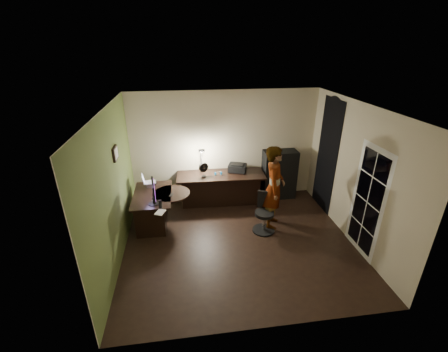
{
  "coord_description": "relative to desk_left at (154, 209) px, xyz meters",
  "views": [
    {
      "loc": [
        -0.99,
        -4.85,
        3.71
      ],
      "look_at": [
        -0.15,
        1.05,
        1.0
      ],
      "focal_mm": 24.0,
      "sensor_mm": 36.0,
      "label": 1
    }
  ],
  "objects": [
    {
      "name": "french_door",
      "position": [
        3.94,
        -1.46,
        0.68
      ],
      "size": [
        0.02,
        0.92,
        2.1
      ],
      "primitive_type": "cube",
      "color": "white",
      "rests_on": "floor"
    },
    {
      "name": "desk_lamp",
      "position": [
        1.12,
        0.92,
        0.77
      ],
      "size": [
        0.23,
        0.34,
        0.68
      ],
      "primitive_type": "cube",
      "rotation": [
        0.0,
        0.0,
        0.24
      ],
      "color": "black",
      "rests_on": "desk_right"
    },
    {
      "name": "cabinet",
      "position": [
        3.07,
        0.87,
        0.25
      ],
      "size": [
        0.83,
        0.42,
        1.24
      ],
      "primitive_type": "cube",
      "rotation": [
        0.0,
        0.0,
        0.01
      ],
      "color": "black",
      "rests_on": "floor"
    },
    {
      "name": "speaker",
      "position": [
        0.2,
        -0.61,
        0.45
      ],
      "size": [
        0.08,
        0.08,
        0.17
      ],
      "primitive_type": "cylinder",
      "rotation": [
        0.0,
        0.0,
        -0.14
      ],
      "color": "black",
      "rests_on": "desk_left"
    },
    {
      "name": "mouse",
      "position": [
        0.05,
        -0.31,
        0.39
      ],
      "size": [
        0.1,
        0.12,
        0.04
      ],
      "primitive_type": "ellipsoid",
      "rotation": [
        0.0,
        0.0,
        -0.42
      ],
      "color": "silver",
      "rests_on": "desk_left"
    },
    {
      "name": "ceiling",
      "position": [
        1.71,
        -0.91,
        2.33
      ],
      "size": [
        4.5,
        4.0,
        0.01
      ],
      "primitive_type": "cube",
      "color": "silver",
      "rests_on": "floor"
    },
    {
      "name": "arched_doorway",
      "position": [
        3.95,
        0.24,
        0.93
      ],
      "size": [
        0.01,
        0.9,
        2.6
      ],
      "primitive_type": "cube",
      "color": "black",
      "rests_on": "floor"
    },
    {
      "name": "printer",
      "position": [
        1.98,
        0.83,
        0.52
      ],
      "size": [
        0.5,
        0.45,
        0.19
      ],
      "primitive_type": "cube",
      "rotation": [
        0.0,
        0.0,
        -0.36
      ],
      "color": "black",
      "rests_on": "desk_right"
    },
    {
      "name": "wall_right",
      "position": [
        3.96,
        -0.91,
        0.98
      ],
      "size": [
        0.01,
        4.0,
        2.7
      ],
      "primitive_type": "cube",
      "color": "#B9AC8C",
      "rests_on": "floor"
    },
    {
      "name": "phone",
      "position": [
        0.4,
        -0.1,
        0.37
      ],
      "size": [
        0.11,
        0.15,
        0.01
      ],
      "primitive_type": "cube",
      "rotation": [
        0.0,
        0.0,
        -0.29
      ],
      "color": "black",
      "rests_on": "desk_left"
    },
    {
      "name": "headphones",
      "position": [
        1.49,
        0.67,
        0.47
      ],
      "size": [
        0.19,
        0.11,
        0.08
      ],
      "primitive_type": "cube",
      "rotation": [
        0.0,
        0.0,
        0.25
      ],
      "color": "navy",
      "rests_on": "desk_right"
    },
    {
      "name": "notepad",
      "position": [
        0.21,
        -0.77,
        0.37
      ],
      "size": [
        0.23,
        0.26,
        0.01
      ],
      "primitive_type": "cube",
      "rotation": [
        0.0,
        0.0,
        -0.38
      ],
      "color": "silver",
      "rests_on": "desk_left"
    },
    {
      "name": "laptop_stand",
      "position": [
        -0.08,
        0.4,
        0.41
      ],
      "size": [
        0.28,
        0.26,
        0.09
      ],
      "primitive_type": "cube",
      "rotation": [
        0.0,
        0.0,
        0.36
      ],
      "color": "silver",
      "rests_on": "desk_left"
    },
    {
      "name": "wall_back",
      "position": [
        1.71,
        1.1,
        0.98
      ],
      "size": [
        4.5,
        0.01,
        2.7
      ],
      "primitive_type": "cube",
      "color": "#B9AC8C",
      "rests_on": "floor"
    },
    {
      "name": "wall_left",
      "position": [
        -0.55,
        -0.91,
        0.98
      ],
      "size": [
        0.01,
        4.0,
        2.7
      ],
      "primitive_type": "cube",
      "color": "#B9AC8C",
      "rests_on": "floor"
    },
    {
      "name": "person",
      "position": [
        2.54,
        -0.38,
        0.53
      ],
      "size": [
        0.63,
        0.76,
        1.81
      ],
      "primitive_type": "imported",
      "rotation": [
        0.0,
        0.0,
        1.22
      ],
      "color": "#D8A88C",
      "rests_on": "floor"
    },
    {
      "name": "monitor",
      "position": [
        0.06,
        -0.42,
        0.54
      ],
      "size": [
        0.17,
        0.55,
        0.35
      ],
      "primitive_type": "cube",
      "rotation": [
        0.0,
        0.0,
        0.13
      ],
      "color": "black",
      "rests_on": "desk_left"
    },
    {
      "name": "floor",
      "position": [
        1.71,
        -0.91,
        -0.38
      ],
      "size": [
        4.5,
        4.0,
        0.01
      ],
      "primitive_type": "cube",
      "color": "black",
      "rests_on": "ground"
    },
    {
      "name": "desk_fan",
      "position": [
        1.14,
        0.63,
        0.6
      ],
      "size": [
        0.25,
        0.2,
        0.34
      ],
      "primitive_type": "cube",
      "rotation": [
        0.0,
        0.0,
        0.41
      ],
      "color": "black",
      "rests_on": "desk_right"
    },
    {
      "name": "laptop",
      "position": [
        -0.08,
        0.4,
        0.56
      ],
      "size": [
        0.32,
        0.31,
        0.2
      ],
      "primitive_type": "cube",
      "rotation": [
        0.0,
        0.0,
        0.14
      ],
      "color": "silver",
      "rests_on": "laptop_stand"
    },
    {
      "name": "office_chair",
      "position": [
        2.3,
        -0.59,
        0.05
      ],
      "size": [
        0.6,
        0.6,
        0.85
      ],
      "primitive_type": "cube",
      "rotation": [
        0.0,
        0.0,
        -0.33
      ],
      "color": "black",
      "rests_on": "floor"
    },
    {
      "name": "wall_front",
      "position": [
        1.71,
        -2.91,
        0.98
      ],
      "size": [
        4.5,
        0.01,
        2.7
      ],
      "primitive_type": "cube",
      "color": "#B9AC8C",
      "rests_on": "floor"
    },
    {
      "name": "framed_picture",
      "position": [
        -0.51,
        -0.46,
        1.48
      ],
      "size": [
        0.04,
        0.3,
        0.25
      ],
      "primitive_type": "cube",
      "color": "black",
      "rests_on": "wall_left"
    },
    {
      "name": "desk_right",
      "position": [
        1.56,
        0.72,
        0.02
      ],
      "size": [
        2.12,
        0.81,
        0.78
      ],
      "primitive_type": "cube",
      "rotation": [
        0.0,
        0.0,
        -0.04
      ],
      "color": "black",
      "rests_on": "floor"
    },
    {
      "name": "green_wall_overlay",
      "position": [
        -0.53,
        -0.91,
        0.98
      ],
      "size": [
        0.0,
        4.0,
        2.7
      ],
      "primitive_type": "cube",
      "color": "#50612A",
      "rests_on": "floor"
    },
    {
      "name": "pen",
      "position": [
        0.05,
        0.12,
        0.37
      ],
      "size": [
        0.02,
        0.14,
        0.01
      ],
      "primitive_type": "cube",
      "rotation": [
        0.0,
        0.0,
        -0.08
      ],
      "color": "black",
      "rests_on": "desk_left"
    },
    {
      "name": "desk_left",
      "position": [
        0.0,
        0.0,
        0.0
      ],
      "size": [
        0.79,
        1.29,
        0.74
      ],
      "primitive_type": "cube",
      "rotation": [
        0.0,
        0.0,
        0.0
      ],
      "color": "black",
      "rests_on": "floor"
    }
  ]
}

